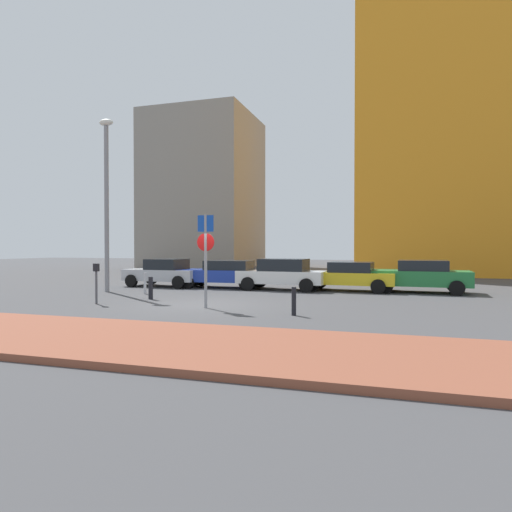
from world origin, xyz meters
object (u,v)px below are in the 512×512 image
object	(u,v)px
parked_car_green	(421,276)
parking_meter	(96,278)
traffic_bollard_far	(294,301)
parked_car_blue	(224,273)
parked_car_yellow	(348,276)
traffic_bollard_near	(145,283)
parked_car_silver	(165,272)
parked_car_white	(282,274)
traffic_bollard_mid	(151,288)
street_lamp	(107,192)
parking_sign_post	(206,249)

from	to	relation	value
parked_car_green	parking_meter	xyz separation A→B (m)	(-11.36, -7.80, 0.17)
traffic_bollard_far	parking_meter	bearing A→B (deg)	175.65
parked_car_blue	parking_meter	world-z (taller)	parking_meter
parked_car_yellow	traffic_bollard_near	bearing A→B (deg)	-154.01
parking_meter	traffic_bollard_near	bearing A→B (deg)	92.76
parked_car_blue	parked_car_silver	bearing A→B (deg)	-175.93
parked_car_white	traffic_bollard_mid	size ratio (longest dim) A/B	4.79
parking_meter	street_lamp	bearing A→B (deg)	121.19
parked_car_green	street_lamp	bearing A→B (deg)	-164.29
street_lamp	parked_car_silver	bearing A→B (deg)	70.22
parked_car_silver	traffic_bollard_near	size ratio (longest dim) A/B	4.43
parked_car_green	traffic_bollard_near	distance (m)	12.29
parking_sign_post	parking_meter	bearing A→B (deg)	-177.42
parking_meter	traffic_bollard_far	size ratio (longest dim) A/B	1.71
parked_car_white	traffic_bollard_mid	bearing A→B (deg)	-126.70
parking_meter	street_lamp	size ratio (longest dim) A/B	0.18
traffic_bollard_mid	parked_car_yellow	bearing A→B (deg)	39.22
parked_car_blue	parking_sign_post	distance (m)	7.66
parked_car_silver	traffic_bollard_far	world-z (taller)	parked_car_silver
parked_car_green	parking_sign_post	bearing A→B (deg)	-133.32
parked_car_yellow	street_lamp	size ratio (longest dim) A/B	0.56
parked_car_silver	parking_sign_post	distance (m)	8.93
parked_car_green	traffic_bollard_mid	bearing A→B (deg)	-149.91
parked_car_white	parking_sign_post	bearing A→B (deg)	-97.37
parked_car_yellow	parking_meter	size ratio (longest dim) A/B	3.06
parking_sign_post	traffic_bollard_mid	bearing A→B (deg)	151.50
parked_car_white	parked_car_green	size ratio (longest dim) A/B	0.98
parked_car_blue	parked_car_white	xyz separation A→B (m)	(3.08, -0.22, 0.04)
parked_car_green	parked_car_blue	bearing A→B (deg)	-177.72
parking_sign_post	parked_car_white	bearing A→B (deg)	82.63
street_lamp	traffic_bollard_near	size ratio (longest dim) A/B	8.47
traffic_bollard_far	street_lamp	bearing A→B (deg)	155.26
street_lamp	parking_meter	bearing A→B (deg)	-58.81
street_lamp	parked_car_green	bearing A→B (deg)	15.71
parked_car_yellow	parking_meter	bearing A→B (deg)	-136.99
parked_car_silver	traffic_bollard_near	xyz separation A→B (m)	(1.03, -3.64, -0.27)
parked_car_yellow	traffic_bollard_near	world-z (taller)	parked_car_yellow
parking_meter	traffic_bollard_far	world-z (taller)	parking_meter
parked_car_white	traffic_bollard_far	distance (m)	8.10
parked_car_green	traffic_bollard_far	size ratio (longest dim) A/B	5.06
parked_car_yellow	traffic_bollard_near	size ratio (longest dim) A/B	4.78
parked_car_green	parking_meter	distance (m)	13.78
parked_car_silver	parked_car_blue	size ratio (longest dim) A/B	0.93
street_lamp	parked_car_blue	bearing A→B (deg)	38.47
parked_car_silver	traffic_bollard_mid	world-z (taller)	parked_car_silver
parked_car_blue	parked_car_white	size ratio (longest dim) A/B	1.06
parked_car_green	traffic_bollard_far	bearing A→B (deg)	-115.52
traffic_bollard_mid	parked_car_white	bearing A→B (deg)	53.30
parked_car_blue	parked_car_white	world-z (taller)	parked_car_white
parking_sign_post	street_lamp	size ratio (longest dim) A/B	0.40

